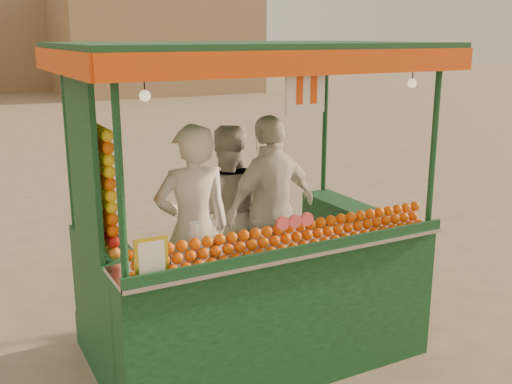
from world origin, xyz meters
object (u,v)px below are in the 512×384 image
vendor_left (193,229)px  vendor_right (271,209)px  vendor_middle (226,211)px  juice_cart (248,263)px

vendor_left → vendor_right: (0.85, 0.22, -0.01)m
vendor_middle → vendor_left: bearing=61.4°
vendor_left → vendor_middle: vendor_left is taller
juice_cart → vendor_right: bearing=41.4°
vendor_left → vendor_right: bearing=-159.7°
juice_cart → vendor_left: bearing=158.5°
juice_cart → vendor_right: (0.44, 0.39, 0.31)m
vendor_left → vendor_middle: size_ratio=1.08×
juice_cart → vendor_middle: (0.14, 0.71, 0.25)m
juice_cart → vendor_left: size_ratio=1.68×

